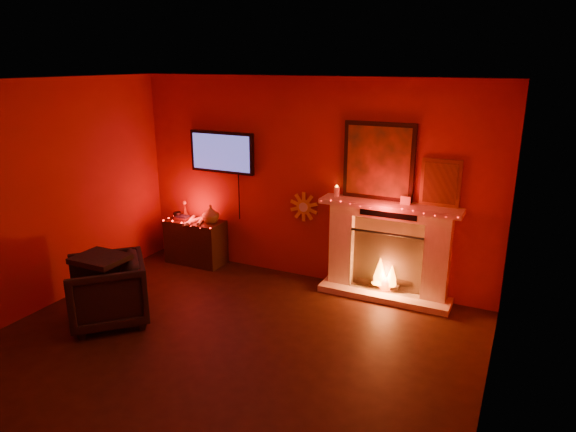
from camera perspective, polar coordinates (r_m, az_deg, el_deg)
name	(u,v)px	position (r m, az deg, el deg)	size (l,w,h in m)	color
room	(197,238)	(4.69, -10.06, -2.44)	(5.00, 5.00, 5.00)	black
fireplace	(388,241)	(6.51, 11.04, -2.78)	(1.72, 0.40, 2.18)	#F5E5CE
tv	(222,152)	(7.29, -7.36, 7.02)	(1.00, 0.07, 1.24)	black
sunburst_clock	(304,207)	(6.88, 1.75, 1.01)	(0.40, 0.03, 0.40)	gold
console_table	(196,239)	(7.67, -10.14, -2.54)	(0.85, 0.51, 0.91)	black
armchair	(107,291)	(6.21, -19.43, -7.87)	(0.81, 0.84, 0.76)	black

